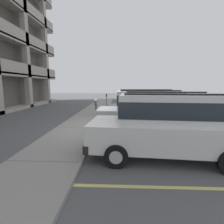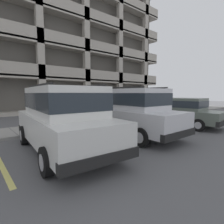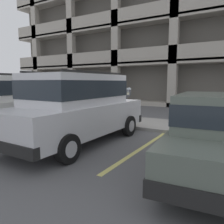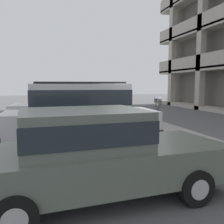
% 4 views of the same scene
% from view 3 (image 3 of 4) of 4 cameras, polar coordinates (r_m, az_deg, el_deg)
% --- Properties ---
extents(ground_plane, '(80.00, 80.00, 0.10)m').
position_cam_3_polar(ground_plane, '(8.22, 1.99, -4.88)').
color(ground_plane, '#565659').
extents(sidewalk, '(40.00, 2.20, 0.12)m').
position_cam_3_polar(sidewalk, '(9.34, 5.84, -2.69)').
color(sidewalk, gray).
rests_on(sidewalk, ground_plane).
extents(parking_stall_lines, '(13.28, 4.80, 0.01)m').
position_cam_3_polar(parking_stall_lines, '(6.30, 9.06, -8.45)').
color(parking_stall_lines, '#DBD16B').
rests_on(parking_stall_lines, ground_plane).
extents(silver_suv, '(2.05, 4.80, 2.03)m').
position_cam_3_polar(silver_suv, '(6.37, -8.87, 1.69)').
color(silver_suv, silver).
rests_on(silver_suv, ground_plane).
extents(red_sedan, '(2.29, 4.92, 2.03)m').
position_cam_3_polar(red_sedan, '(8.57, -25.54, 2.58)').
color(red_sedan, silver).
rests_on(red_sedan, ground_plane).
extents(dark_hatchback, '(2.11, 4.61, 1.54)m').
position_cam_3_polar(dark_hatchback, '(4.72, 26.42, -4.45)').
color(dark_hatchback, '#5B665B').
rests_on(dark_hatchback, ground_plane).
extents(parking_meter_near, '(0.35, 0.12, 1.43)m').
position_cam_3_polar(parking_meter_near, '(8.30, 3.75, 3.87)').
color(parking_meter_near, '#47474C').
rests_on(parking_meter_near, sidewalk).
extents(parking_garage, '(32.00, 10.00, 16.25)m').
position_cam_3_polar(parking_garage, '(21.78, 20.05, 22.76)').
color(parking_garage, '#5C5851').
rests_on(parking_garage, ground_plane).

